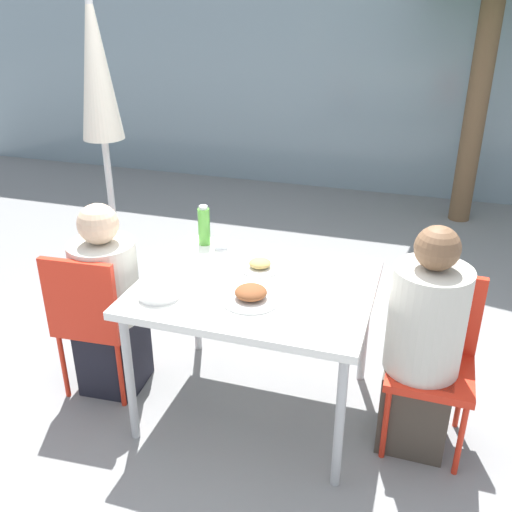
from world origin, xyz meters
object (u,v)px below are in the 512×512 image
Objects in this scene: chair_right at (433,348)px; salad_bowl at (159,291)px; closed_umbrella at (99,92)px; drinking_cup at (221,241)px; chair_left at (93,314)px; bottle at (204,226)px; person_left at (108,306)px; person_right at (422,349)px.

salad_bowl is (-1.27, -0.33, 0.28)m from chair_right.
drinking_cup is (0.92, -0.38, -0.71)m from closed_umbrella.
chair_left is 3.74× the size of bottle.
person_left is 0.55m from salad_bowl.
person_right is 1.34m from bottle.
person_left reaches higher than chair_right.
person_right reaches higher than person_left.
person_left is 1.70m from chair_right.
person_left is 0.95× the size of person_right.
chair_left and chair_right have the same top height.
salad_bowl is (0.03, -0.63, -0.08)m from bottle.
closed_umbrella is (-2.11, 0.66, 1.00)m from chair_right.
person_left is 1.65m from person_right.
closed_umbrella reaches higher than salad_bowl.
chair_right is 1.38m from bottle.
person_left is at bearing 4.98° from chair_right.
person_right reaches higher than bottle.
person_right is at bearing -19.86° from closed_umbrella.
person_right is at bearing 11.69° from salad_bowl.
person_right reaches higher than chair_left.
person_right is at bearing -2.34° from person_left.
bottle is 0.64m from salad_bowl.
salad_bowl is at bearing -18.57° from chair_left.
drinking_cup is at bearing 34.91° from person_left.
closed_umbrella is at bearing 157.41° from drinking_cup.
chair_left is 0.77m from bottle.
bottle is at bearing 42.97° from person_left.
chair_left is 0.40× the size of closed_umbrella.
bottle is 1.18× the size of salad_bowl.
chair_left is 0.56m from salad_bowl.
person_right is at bearing -17.60° from drinking_cup.
person_right is 5.04× the size of bottle.
chair_left is 1.00× the size of chair_right.
chair_right is at bearing -17.47° from closed_umbrella.
chair_left is at bearing -121.93° from person_left.
drinking_cup is at bearing -22.59° from closed_umbrella.
chair_left is 4.43× the size of salad_bowl.
chair_left is at bearing 165.38° from salad_bowl.
person_right is (1.69, 0.13, 0.04)m from chair_left.
person_left is (0.04, 0.08, 0.01)m from chair_left.
chair_left is 10.38× the size of drinking_cup.
chair_right is (1.70, 0.13, -0.01)m from person_left.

